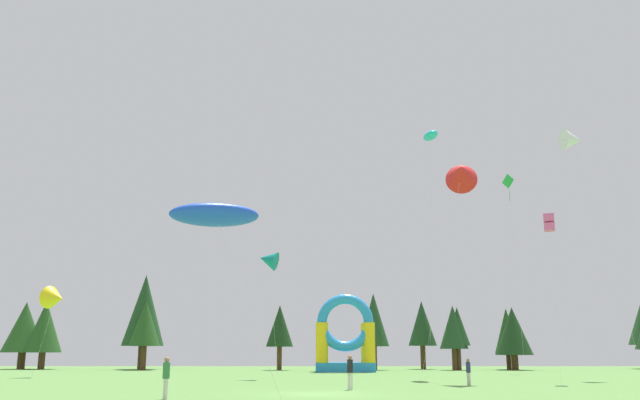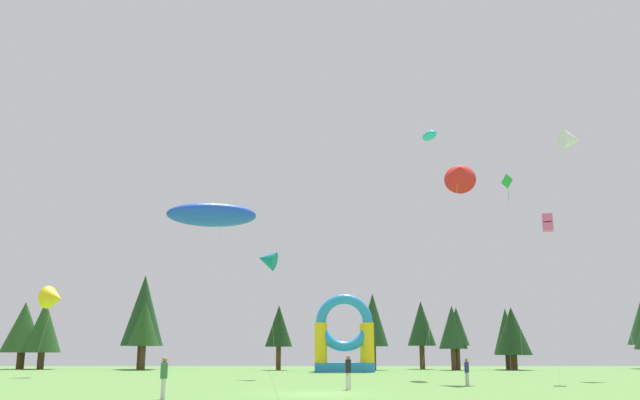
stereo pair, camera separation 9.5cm
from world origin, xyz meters
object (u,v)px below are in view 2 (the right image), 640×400
(inflatable_orange_dome, at_px, (346,342))
(kite_cyan_parafoil, at_px, (432,136))
(kite_teal_delta, at_px, (269,260))
(kite_red_delta, at_px, (462,173))
(kite_green_diamond, at_px, (511,183))
(person_far_side, at_px, (469,370))
(kite_blue_parafoil, at_px, (215,215))
(person_near_camera, at_px, (350,369))
(person_midfield, at_px, (166,374))
(kite_white_delta, at_px, (573,140))
(kite_yellow_delta, at_px, (57,298))
(kite_pink_box, at_px, (550,223))

(inflatable_orange_dome, bearing_deg, kite_cyan_parafoil, -65.01)
(kite_teal_delta, bearing_deg, kite_red_delta, -23.84)
(kite_green_diamond, distance_m, person_far_side, 32.66)
(kite_blue_parafoil, relative_size, person_near_camera, 4.31)
(kite_blue_parafoil, height_order, person_midfield, kite_blue_parafoil)
(kite_green_diamond, bearing_deg, kite_white_delta, -85.46)
(kite_green_diamond, height_order, kite_yellow_delta, kite_green_diamond)
(kite_cyan_parafoil, xyz_separation_m, kite_pink_box, (6.17, -8.68, -9.02))
(person_near_camera, distance_m, person_far_side, 8.26)
(kite_pink_box, bearing_deg, kite_red_delta, 172.33)
(kite_blue_parafoil, bearing_deg, kite_white_delta, 47.38)
(kite_cyan_parafoil, height_order, kite_red_delta, kite_cyan_parafoil)
(kite_blue_parafoil, distance_m, kite_yellow_delta, 33.67)
(kite_yellow_delta, bearing_deg, person_near_camera, -37.65)
(kite_pink_box, height_order, inflatable_orange_dome, kite_pink_box)
(kite_blue_parafoil, relative_size, kite_pink_box, 0.70)
(kite_yellow_delta, bearing_deg, kite_red_delta, -16.59)
(kite_cyan_parafoil, height_order, kite_blue_parafoil, kite_cyan_parafoil)
(kite_pink_box, height_order, person_midfield, kite_pink_box)
(kite_white_delta, bearing_deg, inflatable_orange_dome, 139.40)
(kite_yellow_delta, bearing_deg, person_midfield, -59.08)
(kite_red_delta, distance_m, inflatable_orange_dome, 25.97)
(inflatable_orange_dome, bearing_deg, kite_pink_box, -60.82)
(kite_white_delta, relative_size, kite_red_delta, 1.28)
(kite_red_delta, distance_m, person_near_camera, 17.45)
(person_near_camera, relative_size, person_midfield, 1.02)
(kite_blue_parafoil, xyz_separation_m, person_far_side, (12.66, 15.48, -6.06))
(kite_green_diamond, relative_size, kite_teal_delta, 2.01)
(kite_white_delta, bearing_deg, person_midfield, -140.38)
(kite_yellow_delta, xyz_separation_m, kite_white_delta, (41.68, -2.36, 12.52))
(kite_cyan_parafoil, height_order, kite_teal_delta, kite_cyan_parafoil)
(kite_red_delta, height_order, kite_teal_delta, kite_red_delta)
(kite_blue_parafoil, height_order, person_near_camera, kite_blue_parafoil)
(kite_yellow_delta, relative_size, inflatable_orange_dome, 0.95)
(kite_white_delta, bearing_deg, kite_pink_box, -123.87)
(kite_teal_delta, bearing_deg, inflatable_orange_dome, 68.30)
(kite_green_diamond, relative_size, person_far_side, 12.52)
(kite_green_diamond, relative_size, inflatable_orange_dome, 2.59)
(kite_cyan_parafoil, xyz_separation_m, kite_teal_delta, (-13.14, -1.85, -10.57))
(kite_yellow_delta, height_order, inflatable_orange_dome, inflatable_orange_dome)
(kite_cyan_parafoil, height_order, kite_pink_box, kite_cyan_parafoil)
(kite_yellow_delta, xyz_separation_m, kite_red_delta, (31.03, -9.24, 7.85))
(kite_teal_delta, height_order, inflatable_orange_dome, kite_teal_delta)
(kite_blue_parafoil, bearing_deg, kite_pink_box, 44.42)
(person_far_side, bearing_deg, kite_cyan_parafoil, -38.05)
(person_midfield, height_order, inflatable_orange_dome, inflatable_orange_dome)
(kite_blue_parafoil, bearing_deg, inflatable_orange_dome, 81.28)
(person_midfield, bearing_deg, kite_red_delta, 95.74)
(kite_pink_box, bearing_deg, kite_yellow_delta, 164.72)
(kite_pink_box, distance_m, person_far_side, 12.02)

